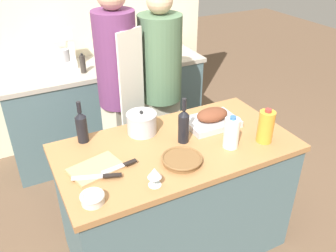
{
  "coord_description": "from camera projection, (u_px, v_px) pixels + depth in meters",
  "views": [
    {
      "loc": [
        -0.9,
        -1.64,
        2.12
      ],
      "look_at": [
        0.0,
        0.12,
        0.96
      ],
      "focal_mm": 38.0,
      "sensor_mm": 36.0,
      "label": 1
    }
  ],
  "objects": [
    {
      "name": "ground_plane",
      "position": [
        175.0,
        242.0,
        2.69
      ],
      "size": [
        12.0,
        12.0,
        0.0
      ],
      "primitive_type": "plane",
      "color": "brown"
    },
    {
      "name": "kitchen_island",
      "position": [
        176.0,
        198.0,
        2.47
      ],
      "size": [
        1.51,
        0.79,
        0.88
      ],
      "color": "#4C666B",
      "rests_on": "ground_plane"
    },
    {
      "name": "back_counter",
      "position": [
        107.0,
        108.0,
        3.58
      ],
      "size": [
        1.93,
        0.6,
        0.93
      ],
      "color": "#4C666B",
      "rests_on": "ground_plane"
    },
    {
      "name": "back_wall",
      "position": [
        88.0,
        19.0,
        3.44
      ],
      "size": [
        2.43,
        0.1,
        2.55
      ],
      "color": "beige",
      "rests_on": "ground_plane"
    },
    {
      "name": "roasting_pan",
      "position": [
        212.0,
        119.0,
        2.44
      ],
      "size": [
        0.35,
        0.25,
        0.12
      ],
      "color": "#BCBCC1",
      "rests_on": "kitchen_island"
    },
    {
      "name": "wicker_basket",
      "position": [
        182.0,
        160.0,
        2.08
      ],
      "size": [
        0.24,
        0.24,
        0.04
      ],
      "color": "brown",
      "rests_on": "kitchen_island"
    },
    {
      "name": "cutting_board",
      "position": [
        96.0,
        169.0,
        2.02
      ],
      "size": [
        0.32,
        0.26,
        0.02
      ],
      "color": "tan",
      "rests_on": "kitchen_island"
    },
    {
      "name": "stock_pot",
      "position": [
        142.0,
        123.0,
        2.34
      ],
      "size": [
        0.2,
        0.2,
        0.17
      ],
      "color": "#B7B7BC",
      "rests_on": "kitchen_island"
    },
    {
      "name": "mixing_bowl",
      "position": [
        92.0,
        198.0,
        1.78
      ],
      "size": [
        0.13,
        0.13,
        0.05
      ],
      "color": "beige",
      "rests_on": "kitchen_island"
    },
    {
      "name": "juice_jug",
      "position": [
        266.0,
        126.0,
        2.23
      ],
      "size": [
        0.1,
        0.1,
        0.23
      ],
      "color": "orange",
      "rests_on": "kitchen_island"
    },
    {
      "name": "milk_jug",
      "position": [
        231.0,
        133.0,
        2.18
      ],
      "size": [
        0.1,
        0.1,
        0.21
      ],
      "color": "white",
      "rests_on": "kitchen_island"
    },
    {
      "name": "wine_bottle_green",
      "position": [
        184.0,
        125.0,
        2.22
      ],
      "size": [
        0.07,
        0.07,
        0.3
      ],
      "color": "black",
      "rests_on": "kitchen_island"
    },
    {
      "name": "wine_bottle_dark",
      "position": [
        82.0,
        126.0,
        2.23
      ],
      "size": [
        0.07,
        0.07,
        0.28
      ],
      "color": "black",
      "rests_on": "kitchen_island"
    },
    {
      "name": "wine_glass_left",
      "position": [
        155.0,
        173.0,
        1.87
      ],
      "size": [
        0.08,
        0.08,
        0.11
      ],
      "color": "silver",
      "rests_on": "kitchen_island"
    },
    {
      "name": "knife_chef",
      "position": [
        99.0,
        176.0,
        1.94
      ],
      "size": [
        0.27,
        0.12,
        0.01
      ],
      "color": "#B7B7BC",
      "rests_on": "cutting_board"
    },
    {
      "name": "knife_paring",
      "position": [
        121.0,
        166.0,
        2.02
      ],
      "size": [
        0.22,
        0.06,
        0.01
      ],
      "color": "#B7B7BC",
      "rests_on": "cutting_board"
    },
    {
      "name": "stand_mixer",
      "position": [
        64.0,
        52.0,
        3.21
      ],
      "size": [
        0.18,
        0.14,
        0.36
      ],
      "color": "silver",
      "rests_on": "back_counter"
    },
    {
      "name": "condiment_bottle_tall",
      "position": [
        83.0,
        64.0,
        3.13
      ],
      "size": [
        0.05,
        0.05,
        0.18
      ],
      "color": "#332D28",
      "rests_on": "back_counter"
    },
    {
      "name": "condiment_bottle_short",
      "position": [
        113.0,
        60.0,
        3.24
      ],
      "size": [
        0.06,
        0.06,
        0.16
      ],
      "color": "#332D28",
      "rests_on": "back_counter"
    },
    {
      "name": "person_cook_aproned",
      "position": [
        119.0,
        86.0,
        2.74
      ],
      "size": [
        0.33,
        0.35,
        1.78
      ],
      "rotation": [
        0.0,
        0.0,
        0.42
      ],
      "color": "beige",
      "rests_on": "ground_plane"
    },
    {
      "name": "person_cook_guest",
      "position": [
        160.0,
        84.0,
        2.92
      ],
      "size": [
        0.34,
        0.34,
        1.7
      ],
      "rotation": [
        0.0,
        0.0,
        0.03
      ],
      "color": "beige",
      "rests_on": "ground_plane"
    }
  ]
}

